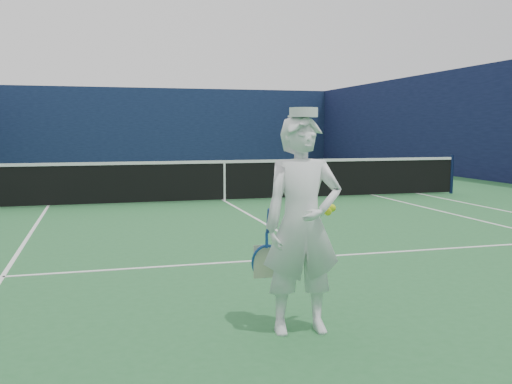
% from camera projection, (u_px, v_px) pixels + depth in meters
% --- Properties ---
extents(ground, '(80.00, 80.00, 0.00)m').
position_uv_depth(ground, '(225.00, 201.00, 14.03)').
color(ground, '#266533').
rests_on(ground, ground).
extents(court_markings, '(11.03, 23.83, 0.01)m').
position_uv_depth(court_markings, '(225.00, 201.00, 14.03)').
color(court_markings, white).
rests_on(court_markings, ground).
extents(windscreen_fence, '(20.12, 36.12, 4.00)m').
position_uv_depth(windscreen_fence, '(224.00, 119.00, 13.81)').
color(windscreen_fence, '#0F1A39').
rests_on(windscreen_fence, ground).
extents(tennis_net, '(12.88, 0.09, 1.07)m').
position_uv_depth(tennis_net, '(224.00, 179.00, 13.97)').
color(tennis_net, '#141E4C').
rests_on(tennis_net, ground).
extents(tennis_player, '(0.77, 0.53, 1.94)m').
position_uv_depth(tennis_player, '(302.00, 224.00, 4.89)').
color(tennis_player, white).
rests_on(tennis_player, ground).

